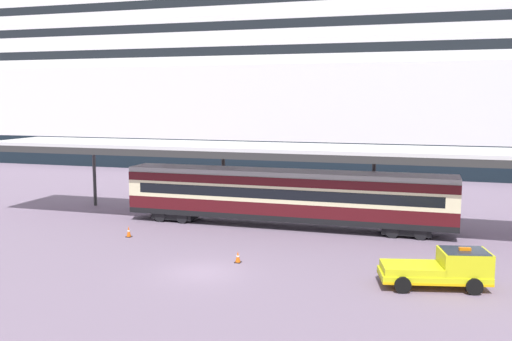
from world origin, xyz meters
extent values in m
plane|color=slate|center=(0.00, 0.00, 0.00)|extent=(400.00, 400.00, 0.00)
cube|color=black|center=(-2.50, 53.01, 2.00)|extent=(143.82, 27.61, 4.01)
cube|color=white|center=(-2.50, 53.01, 8.69)|extent=(143.82, 27.61, 9.35)
cube|color=white|center=(-2.50, 53.01, 14.93)|extent=(132.31, 25.40, 3.14)
cube|color=black|center=(-2.50, 40.36, 15.09)|extent=(126.56, 0.12, 1.13)
cube|color=white|center=(-2.50, 53.01, 18.08)|extent=(127.02, 24.39, 3.14)
cube|color=black|center=(-2.50, 40.87, 18.24)|extent=(121.50, 0.12, 1.13)
cube|color=white|center=(-2.50, 53.01, 21.22)|extent=(121.73, 23.37, 3.14)
cube|color=silver|center=(1.63, 12.22, 5.70)|extent=(47.35, 6.21, 0.25)
cube|color=#2F2F2F|center=(1.63, 9.21, 5.33)|extent=(47.35, 0.20, 0.50)
cylinder|color=#2F2F2F|center=(-16.12, 14.92, 2.79)|extent=(0.28, 0.28, 5.58)
cylinder|color=#2F2F2F|center=(-4.29, 14.92, 2.79)|extent=(0.28, 0.28, 5.58)
cylinder|color=#2F2F2F|center=(7.55, 14.92, 2.79)|extent=(0.28, 0.28, 5.58)
cube|color=black|center=(1.63, 11.72, 0.85)|extent=(23.61, 2.80, 0.40)
cube|color=#470F14|center=(1.63, 11.72, 1.50)|extent=(23.61, 2.80, 0.90)
cube|color=beige|center=(1.63, 11.72, 2.55)|extent=(23.61, 2.80, 1.20)
cube|color=black|center=(1.63, 10.35, 2.60)|extent=(21.72, 0.08, 0.72)
cube|color=#470F14|center=(1.63, 11.72, 3.45)|extent=(23.61, 2.80, 0.60)
cube|color=#979797|center=(1.63, 11.72, 3.93)|extent=(23.61, 2.69, 0.36)
cube|color=black|center=(-6.87, 11.72, 0.45)|extent=(3.20, 2.35, 0.50)
cylinder|color=black|center=(-7.77, 10.54, 0.42)|extent=(0.84, 0.12, 0.84)
cylinder|color=black|center=(-5.97, 10.54, 0.42)|extent=(0.84, 0.12, 0.84)
cube|color=black|center=(10.13, 11.72, 0.45)|extent=(3.20, 2.35, 0.50)
cylinder|color=black|center=(9.23, 10.54, 0.42)|extent=(0.84, 0.12, 0.84)
cylinder|color=black|center=(11.03, 10.54, 0.42)|extent=(0.84, 0.12, 0.84)
cube|color=yellow|center=(11.75, 1.15, 0.58)|extent=(5.51, 3.10, 0.36)
cube|color=#F2B20C|center=(11.75, 1.15, 0.45)|extent=(5.52, 3.12, 0.12)
cube|color=yellow|center=(13.17, 1.47, 1.31)|extent=(2.66, 2.38, 1.10)
cube|color=#19232D|center=(13.17, 1.47, 1.66)|extent=(2.44, 2.25, 0.44)
cube|color=orange|center=(13.17, 1.47, 1.94)|extent=(0.59, 0.32, 0.16)
cube|color=yellow|center=(10.73, 0.92, 0.94)|extent=(3.26, 2.52, 0.36)
cylinder|color=black|center=(13.15, 2.49, 0.40)|extent=(0.84, 0.42, 0.80)
cylinder|color=black|center=(13.59, 0.54, 0.40)|extent=(0.84, 0.42, 0.80)
cylinder|color=black|center=(9.91, 1.76, 0.40)|extent=(0.84, 0.42, 0.80)
cylinder|color=black|center=(10.35, -0.19, 0.40)|extent=(0.84, 0.42, 0.80)
cube|color=black|center=(-7.69, 5.77, 0.02)|extent=(0.36, 0.36, 0.04)
cone|color=#EA590F|center=(-7.69, 5.77, 0.39)|extent=(0.30, 0.30, 0.70)
cylinder|color=white|center=(-7.69, 5.77, 0.42)|extent=(0.17, 0.17, 0.10)
cube|color=black|center=(1.22, 2.29, 0.02)|extent=(0.36, 0.36, 0.04)
cone|color=#EA590F|center=(1.22, 2.29, 0.35)|extent=(0.30, 0.30, 0.61)
cylinder|color=white|center=(1.22, 2.29, 0.38)|extent=(0.17, 0.17, 0.09)
camera|label=1|loc=(11.18, -26.99, 9.24)|focal=39.51mm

